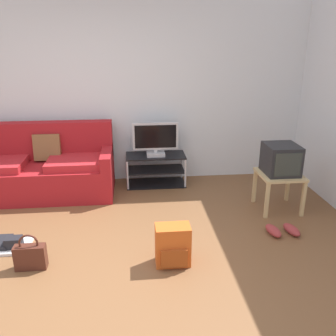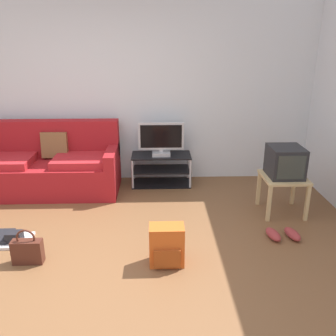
{
  "view_description": "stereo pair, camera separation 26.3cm",
  "coord_description": "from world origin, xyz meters",
  "px_view_note": "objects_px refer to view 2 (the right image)",
  "views": [
    {
      "loc": [
        0.46,
        -2.85,
        2.05
      ],
      "look_at": [
        0.84,
        0.94,
        0.68
      ],
      "focal_mm": 38.64,
      "sensor_mm": 36.0,
      "label": 1
    },
    {
      "loc": [
        0.72,
        -2.87,
        2.05
      ],
      "look_at": [
        0.84,
        0.94,
        0.68
      ],
      "focal_mm": 38.64,
      "sensor_mm": 36.0,
      "label": 2
    }
  ],
  "objects_px": {
    "handbag": "(27,251)",
    "sneakers_pair": "(283,234)",
    "side_table": "(283,182)",
    "floor_tray": "(8,239)",
    "backpack": "(167,245)",
    "tv_stand": "(161,169)",
    "crt_tv": "(285,162)",
    "couch": "(47,167)",
    "flat_tv": "(161,139)"
  },
  "relations": [
    {
      "from": "handbag",
      "to": "sneakers_pair",
      "type": "height_order",
      "value": "handbag"
    },
    {
      "from": "side_table",
      "to": "floor_tray",
      "type": "distance_m",
      "value": 3.2
    },
    {
      "from": "backpack",
      "to": "floor_tray",
      "type": "distance_m",
      "value": 1.74
    },
    {
      "from": "backpack",
      "to": "floor_tray",
      "type": "bearing_deg",
      "value": 143.43
    },
    {
      "from": "backpack",
      "to": "handbag",
      "type": "bearing_deg",
      "value": 155.69
    },
    {
      "from": "tv_stand",
      "to": "sneakers_pair",
      "type": "xyz_separation_m",
      "value": [
        1.29,
        -1.6,
        -0.18
      ]
    },
    {
      "from": "tv_stand",
      "to": "crt_tv",
      "type": "xyz_separation_m",
      "value": [
        1.47,
        -0.97,
        0.43
      ]
    },
    {
      "from": "crt_tv",
      "to": "floor_tray",
      "type": "height_order",
      "value": "crt_tv"
    },
    {
      "from": "side_table",
      "to": "handbag",
      "type": "bearing_deg",
      "value": -160.41
    },
    {
      "from": "tv_stand",
      "to": "couch",
      "type": "bearing_deg",
      "value": -173.47
    },
    {
      "from": "crt_tv",
      "to": "backpack",
      "type": "xyz_separation_m",
      "value": [
        -1.45,
        -1.06,
        -0.46
      ]
    },
    {
      "from": "sneakers_pair",
      "to": "couch",
      "type": "bearing_deg",
      "value": 153.99
    },
    {
      "from": "couch",
      "to": "floor_tray",
      "type": "height_order",
      "value": "couch"
    },
    {
      "from": "flat_tv",
      "to": "crt_tv",
      "type": "xyz_separation_m",
      "value": [
        1.47,
        -0.94,
        -0.03
      ]
    },
    {
      "from": "couch",
      "to": "side_table",
      "type": "height_order",
      "value": "couch"
    },
    {
      "from": "tv_stand",
      "to": "crt_tv",
      "type": "relative_size",
      "value": 2.01
    },
    {
      "from": "crt_tv",
      "to": "handbag",
      "type": "relative_size",
      "value": 1.18
    },
    {
      "from": "crt_tv",
      "to": "backpack",
      "type": "distance_m",
      "value": 1.86
    },
    {
      "from": "couch",
      "to": "side_table",
      "type": "distance_m",
      "value": 3.18
    },
    {
      "from": "couch",
      "to": "backpack",
      "type": "xyz_separation_m",
      "value": [
        1.63,
        -1.84,
        -0.16
      ]
    },
    {
      "from": "sneakers_pair",
      "to": "floor_tray",
      "type": "bearing_deg",
      "value": 179.81
    },
    {
      "from": "tv_stand",
      "to": "flat_tv",
      "type": "bearing_deg",
      "value": -90.0
    },
    {
      "from": "side_table",
      "to": "backpack",
      "type": "height_order",
      "value": "side_table"
    },
    {
      "from": "sneakers_pair",
      "to": "tv_stand",
      "type": "bearing_deg",
      "value": 128.94
    },
    {
      "from": "tv_stand",
      "to": "sneakers_pair",
      "type": "relative_size",
      "value": 2.28
    },
    {
      "from": "couch",
      "to": "crt_tv",
      "type": "bearing_deg",
      "value": -14.27
    },
    {
      "from": "flat_tv",
      "to": "backpack",
      "type": "distance_m",
      "value": 2.07
    },
    {
      "from": "tv_stand",
      "to": "backpack",
      "type": "xyz_separation_m",
      "value": [
        0.02,
        -2.03,
        -0.03
      ]
    },
    {
      "from": "backpack",
      "to": "handbag",
      "type": "distance_m",
      "value": 1.34
    },
    {
      "from": "sneakers_pair",
      "to": "floor_tray",
      "type": "height_order",
      "value": "floor_tray"
    },
    {
      "from": "side_table",
      "to": "flat_tv",
      "type": "bearing_deg",
      "value": 146.82
    },
    {
      "from": "flat_tv",
      "to": "crt_tv",
      "type": "distance_m",
      "value": 1.75
    },
    {
      "from": "couch",
      "to": "side_table",
      "type": "relative_size",
      "value": 3.9
    },
    {
      "from": "tv_stand",
      "to": "flat_tv",
      "type": "height_order",
      "value": "flat_tv"
    },
    {
      "from": "sneakers_pair",
      "to": "floor_tray",
      "type": "distance_m",
      "value": 2.95
    },
    {
      "from": "floor_tray",
      "to": "backpack",
      "type": "bearing_deg",
      "value": -14.65
    },
    {
      "from": "crt_tv",
      "to": "tv_stand",
      "type": "bearing_deg",
      "value": 146.65
    },
    {
      "from": "side_table",
      "to": "floor_tray",
      "type": "xyz_separation_m",
      "value": [
        -3.13,
        -0.61,
        -0.36
      ]
    },
    {
      "from": "crt_tv",
      "to": "floor_tray",
      "type": "xyz_separation_m",
      "value": [
        -3.13,
        -0.62,
        -0.62
      ]
    },
    {
      "from": "side_table",
      "to": "floor_tray",
      "type": "bearing_deg",
      "value": -169.0
    },
    {
      "from": "couch",
      "to": "backpack",
      "type": "bearing_deg",
      "value": -48.55
    },
    {
      "from": "couch",
      "to": "flat_tv",
      "type": "relative_size",
      "value": 3.09
    },
    {
      "from": "tv_stand",
      "to": "flat_tv",
      "type": "xyz_separation_m",
      "value": [
        0.0,
        -0.02,
        0.46
      ]
    },
    {
      "from": "flat_tv",
      "to": "side_table",
      "type": "distance_m",
      "value": 1.78
    },
    {
      "from": "tv_stand",
      "to": "flat_tv",
      "type": "relative_size",
      "value": 1.32
    },
    {
      "from": "tv_stand",
      "to": "sneakers_pair",
      "type": "height_order",
      "value": "tv_stand"
    },
    {
      "from": "handbag",
      "to": "floor_tray",
      "type": "distance_m",
      "value": 0.52
    },
    {
      "from": "side_table",
      "to": "crt_tv",
      "type": "relative_size",
      "value": 1.2
    },
    {
      "from": "flat_tv",
      "to": "sneakers_pair",
      "type": "distance_m",
      "value": 2.14
    },
    {
      "from": "tv_stand",
      "to": "handbag",
      "type": "xyz_separation_m",
      "value": [
        -1.31,
        -1.97,
        -0.1
      ]
    }
  ]
}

